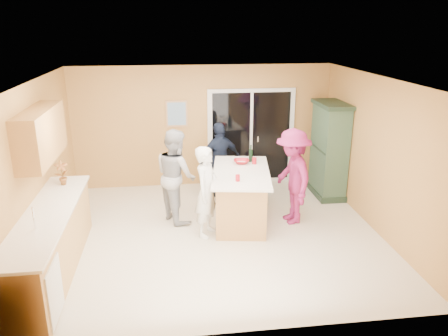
{
  "coord_description": "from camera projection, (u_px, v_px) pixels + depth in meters",
  "views": [
    {
      "loc": [
        -0.72,
        -6.65,
        3.43
      ],
      "look_at": [
        0.15,
        0.1,
        1.15
      ],
      "focal_mm": 35.0,
      "sensor_mm": 36.0,
      "label": 1
    }
  ],
  "objects": [
    {
      "name": "ceiling",
      "position": [
        215.0,
        80.0,
        6.61
      ],
      "size": [
        5.5,
        5.0,
        0.1
      ],
      "primitive_type": "cube",
      "color": "white",
      "rests_on": "wall_back"
    },
    {
      "name": "wine_bottle",
      "position": [
        251.0,
        155.0,
        8.14
      ],
      "size": [
        0.07,
        0.07,
        0.32
      ],
      "rotation": [
        0.0,
        0.0,
        0.34
      ],
      "color": "black",
      "rests_on": "kitchen_island"
    },
    {
      "name": "framed_picture",
      "position": [
        177.0,
        114.0,
        9.19
      ],
      "size": [
        0.46,
        0.04,
        0.56
      ],
      "color": "tan",
      "rests_on": "wall_back"
    },
    {
      "name": "tulip_vase",
      "position": [
        62.0,
        173.0,
        6.96
      ],
      "size": [
        0.25,
        0.22,
        0.41
      ],
      "primitive_type": "imported",
      "rotation": [
        0.0,
        0.0,
        0.41
      ],
      "color": "red",
      "rests_on": "left_cabinet_run"
    },
    {
      "name": "wall_right",
      "position": [
        378.0,
        155.0,
        7.35
      ],
      "size": [
        0.1,
        5.0,
        2.6
      ],
      "primitive_type": "cube",
      "color": "tan",
      "rests_on": "ground"
    },
    {
      "name": "woman_navy",
      "position": [
        220.0,
        160.0,
        8.89
      ],
      "size": [
        0.98,
        0.67,
        1.54
      ],
      "primitive_type": "imported",
      "rotation": [
        0.0,
        0.0,
        3.5
      ],
      "color": "#172032",
      "rests_on": "floor"
    },
    {
      "name": "woman_grey",
      "position": [
        176.0,
        175.0,
        7.76
      ],
      "size": [
        0.92,
        1.01,
        1.68
      ],
      "primitive_type": "imported",
      "rotation": [
        0.0,
        0.0,
        2.0
      ],
      "color": "#9B9A9D",
      "rests_on": "floor"
    },
    {
      "name": "wall_front",
      "position": [
        241.0,
        232.0,
        4.67
      ],
      "size": [
        5.5,
        0.1,
        2.6
      ],
      "primitive_type": "cube",
      "color": "tan",
      "rests_on": "ground"
    },
    {
      "name": "left_cabinet_run",
      "position": [
        48.0,
        249.0,
        6.0
      ],
      "size": [
        0.65,
        3.05,
        1.24
      ],
      "color": "tan",
      "rests_on": "floor"
    },
    {
      "name": "upper_cabinets",
      "position": [
        41.0,
        135.0,
        6.34
      ],
      "size": [
        0.35,
        1.6,
        0.75
      ],
      "primitive_type": "cube",
      "color": "tan",
      "rests_on": "wall_left"
    },
    {
      "name": "kitchen_island",
      "position": [
        241.0,
        198.0,
        7.81
      ],
      "size": [
        1.25,
        1.94,
        0.95
      ],
      "rotation": [
        0.0,
        0.0,
        -0.15
      ],
      "color": "tan",
      "rests_on": "floor"
    },
    {
      "name": "white_plate",
      "position": [
        241.0,
        161.0,
        8.15
      ],
      "size": [
        0.31,
        0.31,
        0.02
      ],
      "primitive_type": "cylinder",
      "rotation": [
        0.0,
        0.0,
        -0.4
      ],
      "color": "white",
      "rests_on": "kitchen_island"
    },
    {
      "name": "woman_white",
      "position": [
        207.0,
        192.0,
        7.19
      ],
      "size": [
        0.59,
        0.67,
        1.55
      ],
      "primitive_type": "imported",
      "rotation": [
        0.0,
        0.0,
        1.08
      ],
      "color": "white",
      "rests_on": "floor"
    },
    {
      "name": "floor",
      "position": [
        216.0,
        234.0,
        7.43
      ],
      "size": [
        5.5,
        5.5,
        0.0
      ],
      "primitive_type": "plane",
      "color": "beige",
      "rests_on": "ground"
    },
    {
      "name": "green_hutch",
      "position": [
        329.0,
        151.0,
        8.87
      ],
      "size": [
        0.56,
        1.05,
        1.94
      ],
      "color": "#1D3021",
      "rests_on": "floor"
    },
    {
      "name": "wall_left",
      "position": [
        37.0,
        168.0,
        6.69
      ],
      "size": [
        0.1,
        5.0,
        2.6
      ],
      "primitive_type": "cube",
      "color": "tan",
      "rests_on": "ground"
    },
    {
      "name": "tumbler_far",
      "position": [
        254.0,
        161.0,
        8.02
      ],
      "size": [
        0.08,
        0.08,
        0.12
      ],
      "primitive_type": "cylinder",
      "rotation": [
        0.0,
        0.0,
        -0.0
      ],
      "color": "#A6121B",
      "rests_on": "kitchen_island"
    },
    {
      "name": "woman_magenta",
      "position": [
        292.0,
        177.0,
        7.66
      ],
      "size": [
        0.75,
        1.16,
        1.71
      ],
      "primitive_type": "imported",
      "rotation": [
        0.0,
        0.0,
        -1.47
      ],
      "color": "#891E5D",
      "rests_on": "floor"
    },
    {
      "name": "sliding_door",
      "position": [
        251.0,
        137.0,
        9.54
      ],
      "size": [
        1.9,
        0.07,
        2.1
      ],
      "color": "silver",
      "rests_on": "floor"
    },
    {
      "name": "serving_bowl",
      "position": [
        241.0,
        161.0,
        8.06
      ],
      "size": [
        0.32,
        0.32,
        0.07
      ],
      "primitive_type": "imported",
      "rotation": [
        0.0,
        0.0,
        -0.14
      ],
      "color": "#A6121B",
      "rests_on": "kitchen_island"
    },
    {
      "name": "wall_back",
      "position": [
        203.0,
        127.0,
        9.37
      ],
      "size": [
        5.5,
        0.1,
        2.6
      ],
      "primitive_type": "cube",
      "color": "tan",
      "rests_on": "ground"
    },
    {
      "name": "tumbler_near",
      "position": [
        238.0,
        178.0,
        7.15
      ],
      "size": [
        0.08,
        0.08,
        0.11
      ],
      "primitive_type": "cylinder",
      "rotation": [
        0.0,
        0.0,
        0.11
      ],
      "color": "#A6121B",
      "rests_on": "kitchen_island"
    }
  ]
}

